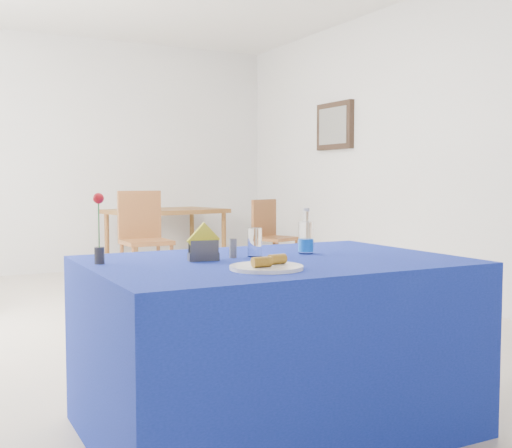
{
  "coord_description": "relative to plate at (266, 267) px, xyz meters",
  "views": [
    {
      "loc": [
        -1.62,
        -4.33,
        1.11
      ],
      "look_at": [
        -0.35,
        -1.92,
        0.92
      ],
      "focal_mm": 45.0,
      "sensor_mm": 36.0,
      "label": 1
    }
  ],
  "objects": [
    {
      "name": "salt_shaker",
      "position": [
        0.04,
        0.39,
        0.04
      ],
      "size": [
        0.03,
        0.03,
        0.08
      ],
      "primitive_type": "cylinder",
      "color": "slate",
      "rests_on": "blue_table"
    },
    {
      "name": "rose_vase",
      "position": [
        -0.54,
        0.46,
        0.13
      ],
      "size": [
        0.05,
        0.05,
        0.29
      ],
      "color": "#252429",
      "rests_on": "blue_table"
    },
    {
      "name": "pepper_shaker",
      "position": [
        0.04,
        0.39,
        0.04
      ],
      "size": [
        0.03,
        0.03,
        0.08
      ],
      "primitive_type": "cylinder",
      "color": "slate",
      "rests_on": "blue_table"
    },
    {
      "name": "picture_art",
      "position": [
        2.88,
        3.75,
        0.93
      ],
      "size": [
        0.02,
        0.52,
        0.4
      ],
      "primitive_type": "cube",
      "color": "#998C66",
      "rests_on": "room_shell"
    },
    {
      "name": "picture_frame",
      "position": [
        2.9,
        3.75,
        0.93
      ],
      "size": [
        0.06,
        0.64,
        0.52
      ],
      "primitive_type": "cube",
      "color": "black",
      "rests_on": "room_shell"
    },
    {
      "name": "banana_pieces",
      "position": [
        0.01,
        -0.01,
        0.03
      ],
      "size": [
        0.17,
        0.1,
        0.04
      ],
      "color": "gold",
      "rests_on": "plate"
    },
    {
      "name": "plate",
      "position": [
        0.0,
        0.0,
        0.0
      ],
      "size": [
        0.29,
        0.29,
        0.01
      ],
      "primitive_type": "cylinder",
      "color": "white",
      "rests_on": "blue_table"
    },
    {
      "name": "drinking_glass",
      "position": [
        0.15,
        0.39,
        0.06
      ],
      "size": [
        0.07,
        0.07,
        0.13
      ],
      "primitive_type": "cylinder",
      "color": "white",
      "rests_on": "blue_table"
    },
    {
      "name": "chair_bg_right",
      "position": [
        2.36,
        4.25,
        -0.26
      ],
      "size": [
        0.5,
        0.5,
        0.88
      ],
      "rotation": [
        0.0,
        0.0,
        0.35
      ],
      "color": "brown",
      "rests_on": "floor"
    },
    {
      "name": "oak_table",
      "position": [
        1.4,
        5.1,
        -0.09
      ],
      "size": [
        1.46,
        1.09,
        0.76
      ],
      "color": "olive",
      "rests_on": "floor"
    },
    {
      "name": "floor",
      "position": [
        0.43,
        2.15,
        -0.77
      ],
      "size": [
        7.0,
        7.0,
        0.0
      ],
      "primitive_type": "plane",
      "color": "#C1B3A0",
      "rests_on": "ground"
    },
    {
      "name": "blue_table",
      "position": [
        0.19,
        0.27,
        -0.39
      ],
      "size": [
        1.6,
        1.1,
        0.76
      ],
      "color": "navy",
      "rests_on": "floor"
    },
    {
      "name": "chair_bg_left",
      "position": [
        0.76,
        3.98,
        -0.19
      ],
      "size": [
        0.45,
        0.45,
        1.0
      ],
      "rotation": [
        0.0,
        0.0,
        0.01
      ],
      "color": "brown",
      "rests_on": "floor"
    },
    {
      "name": "napkin_holder",
      "position": [
        -0.11,
        0.36,
        0.04
      ],
      "size": [
        0.15,
        0.07,
        0.17
      ],
      "color": "#35353A",
      "rests_on": "blue_table"
    },
    {
      "name": "room_shell",
      "position": [
        0.43,
        2.15,
        0.98
      ],
      "size": [
        7.0,
        7.0,
        7.0
      ],
      "color": "silver",
      "rests_on": "ground"
    },
    {
      "name": "water_bottle",
      "position": [
        0.42,
        0.38,
        0.06
      ],
      "size": [
        0.07,
        0.07,
        0.21
      ],
      "color": "white",
      "rests_on": "blue_table"
    }
  ]
}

